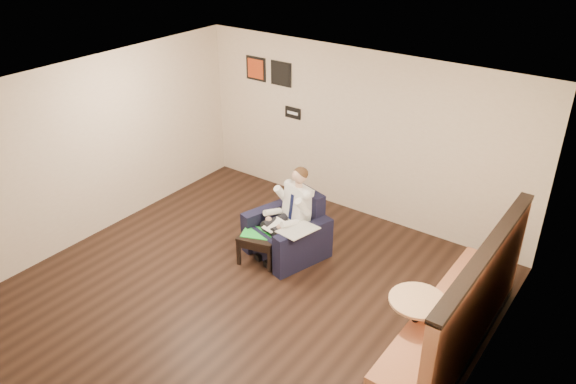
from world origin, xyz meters
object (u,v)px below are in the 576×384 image
Objects in this scene: armchair at (287,226)px; green_folder at (258,233)px; cafe_table at (414,327)px; smartphone at (268,228)px; seated_man at (280,219)px; coffee_mug at (275,229)px; side_table at (261,246)px; banquette at (454,296)px.

armchair is 0.45m from green_folder.
armchair reaches higher than cafe_table.
green_folder is 3.21× the size of smartphone.
cafe_table is (2.46, -0.86, -0.07)m from armchair.
seated_man reaches higher than coffee_mug.
banquette is at bearing -2.58° from side_table.
seated_man is 2.88× the size of green_folder.
coffee_mug is at bearing 174.00° from banquette.
side_table is 5.79× the size of coffee_mug.
armchair is 0.22m from seated_man.
cafe_table is at bearing -10.19° from green_folder.
green_folder is 0.15× the size of banquette.
coffee_mug is 0.12× the size of cafe_table.
armchair is 0.48m from side_table.
smartphone is at bearing 165.66° from cafe_table.
cafe_table is (2.67, -0.68, -0.05)m from smartphone.
smartphone is at bearing 176.97° from coffee_mug.
armchair is at bearing 35.70° from smartphone.
banquette is (2.95, -0.30, 0.30)m from smartphone.
banquette is at bearing -6.00° from coffee_mug.
banquette is 0.59m from cafe_table.
banquette reaches higher than seated_man.
smartphone is 0.05× the size of banquette.
seated_man is 13.65× the size of coffee_mug.
smartphone is (-0.21, -0.18, -0.02)m from armchair.
banquette is at bearing 6.44° from armchair.
green_folder is at bearing -132.23° from coffee_mug.
coffee_mug reaches higher than smartphone.
cafe_table is at bearing -14.93° from coffee_mug.
armchair is 2.80m from banquette.
banquette is at bearing 53.07° from cafe_table.
side_table is 0.24m from green_folder.
green_folder is 3.00m from banquette.
banquette is 3.62× the size of cafe_table.
cafe_table is (-0.28, -0.38, -0.35)m from banquette.
seated_man is 9.26× the size of smartphone.
coffee_mug is 2.62m from cafe_table.
seated_man is 0.17m from coffee_mug.
seated_man is at bearing 50.51° from side_table.
coffee_mug is 0.03× the size of banquette.
cafe_table reaches higher than smartphone.
seated_man is 1.60× the size of cafe_table.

